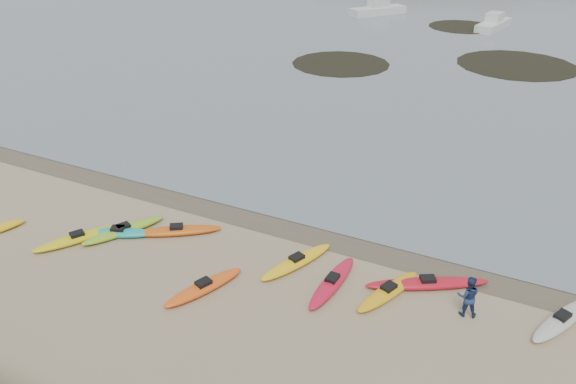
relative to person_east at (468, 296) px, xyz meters
The scene contains 5 objects.
ground 8.93m from the person_east, 160.96° to the left, with size 600.00×600.00×0.00m, color tan.
wet_sand 8.84m from the person_east, 162.81° to the left, with size 60.00×60.00×0.00m, color brown.
kayaks 8.75m from the person_east, behind, with size 24.72×8.23×0.34m.
person_east is the anchor object (origin of this frame).
kelp_mats 37.13m from the person_east, 103.07° to the left, with size 22.96×27.97×0.04m.
Camera 1 is at (9.68, -19.48, 13.14)m, focal length 35.00 mm.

